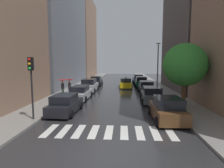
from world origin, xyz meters
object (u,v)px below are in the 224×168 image
at_px(parked_car_left_third, 89,86).
at_px(parked_car_right_third, 146,87).
at_px(lamp_post_right, 158,63).
at_px(parked_car_right_fifth, 138,79).
at_px(parked_car_right_fourth, 141,82).
at_px(street_tree_right, 185,65).
at_px(parked_car_left_fourth, 96,81).
at_px(taxi_midroad, 126,83).
at_px(pedestrian_foreground, 62,83).
at_px(traffic_light_left_corner, 31,74).
at_px(parked_car_right_second, 152,95).
at_px(parked_car_left_nearest, 65,104).
at_px(pedestrian_near_tree, 69,84).
at_px(parked_car_left_second, 80,93).
at_px(parked_car_right_nearest, 167,109).

relative_size(parked_car_left_third, parked_car_right_third, 1.12).
bearing_deg(lamp_post_right, parked_car_right_fifth, 98.92).
height_order(parked_car_right_third, parked_car_right_fourth, parked_car_right_fourth).
distance_m(street_tree_right, lamp_post_right, 9.29).
distance_m(parked_car_left_fourth, parked_car_right_fifth, 8.90).
xyz_separation_m(parked_car_right_fifth, taxi_midroad, (-2.51, -6.79, -0.04)).
bearing_deg(parked_car_right_fifth, parked_car_right_fourth, 179.76).
distance_m(parked_car_left_third, parked_car_right_fourth, 9.60).
height_order(parked_car_right_fifth, pedestrian_foreground, pedestrian_foreground).
height_order(parked_car_right_fifth, taxi_midroad, taxi_midroad).
height_order(street_tree_right, traffic_light_left_corner, street_tree_right).
height_order(parked_car_right_second, parked_car_right_fourth, parked_car_right_fourth).
relative_size(parked_car_left_third, parked_car_right_fifth, 1.07).
xyz_separation_m(parked_car_left_third, traffic_light_left_corner, (-1.48, -13.61, 2.45)).
xyz_separation_m(parked_car_left_third, parked_car_right_fifth, (7.78, 10.89, -0.03)).
xyz_separation_m(parked_car_left_nearest, parked_car_right_third, (7.82, 11.07, 0.01)).
relative_size(parked_car_right_fifth, taxi_midroad, 1.00).
height_order(parked_car_right_fourth, lamp_post_right, lamp_post_right).
height_order(parked_car_left_nearest, parked_car_right_second, parked_car_right_second).
bearing_deg(parked_car_right_fifth, pedestrian_near_tree, 147.19).
distance_m(parked_car_left_fourth, parked_car_right_second, 15.57).
height_order(taxi_midroad, street_tree_right, street_tree_right).
xyz_separation_m(parked_car_left_second, traffic_light_left_corner, (-1.55, -7.77, 2.55)).
relative_size(parked_car_left_second, lamp_post_right, 0.72).
height_order(parked_car_left_fourth, parked_car_right_second, parked_car_left_fourth).
height_order(parked_car_left_second, lamp_post_right, lamp_post_right).
distance_m(pedestrian_near_tree, traffic_light_left_corner, 9.53).
relative_size(parked_car_right_nearest, pedestrian_foreground, 2.27).
bearing_deg(parked_car_right_fourth, pedestrian_foreground, 132.05).
height_order(parked_car_right_fourth, pedestrian_near_tree, pedestrian_near_tree).
bearing_deg(pedestrian_foreground, traffic_light_left_corner, -91.03).
bearing_deg(parked_car_right_fourth, parked_car_right_third, -179.14).
relative_size(parked_car_left_third, taxi_midroad, 1.07).
distance_m(parked_car_right_nearest, parked_car_right_fifth, 23.74).
xyz_separation_m(pedestrian_foreground, pedestrian_near_tree, (0.94, -0.28, -0.03)).
distance_m(pedestrian_foreground, traffic_light_left_corner, 9.86).
relative_size(parked_car_right_second, parked_car_right_third, 1.02).
bearing_deg(parked_car_right_second, pedestrian_foreground, 75.55).
bearing_deg(parked_car_left_fourth, parked_car_left_second, -179.83).
xyz_separation_m(street_tree_right, traffic_light_left_corner, (-11.58, -4.16, -0.60)).
xyz_separation_m(parked_car_left_third, parked_car_left_fourth, (0.01, 6.54, -0.05)).
bearing_deg(parked_car_right_fifth, parked_car_left_second, 154.29).
distance_m(parked_car_left_nearest, parked_car_left_second, 5.67).
distance_m(parked_car_right_fifth, pedestrian_near_tree, 17.82).
bearing_deg(parked_car_left_nearest, parked_car_right_fourth, -22.42).
xyz_separation_m(parked_car_right_third, street_tree_right, (2.14, -9.01, 3.14)).
xyz_separation_m(parked_car_right_second, parked_car_right_fifth, (0.04, 17.88, 0.04)).
bearing_deg(parked_car_right_fourth, pedestrian_near_tree, 135.59).
height_order(taxi_midroad, lamp_post_right, lamp_post_right).
distance_m(parked_car_right_nearest, pedestrian_foreground, 13.77).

